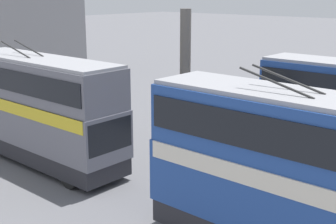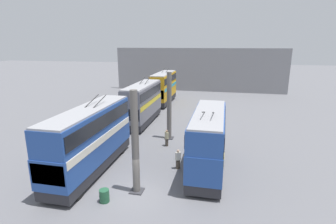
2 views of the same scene
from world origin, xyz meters
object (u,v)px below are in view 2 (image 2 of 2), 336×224
Objects in this scene: bus_right_near at (90,136)px; bus_right_far at (164,86)px; oil_drum at (104,196)px; person_aisle_midway at (167,137)px; bus_left_near at (208,138)px; person_by_left_row at (178,159)px; bus_right_mid at (142,101)px.

bus_right_near is 1.09× the size of bus_right_far.
bus_right_far reaches higher than oil_drum.
bus_right_far is 19.61m from person_aisle_midway.
oil_drum is at bearing -174.35° from bus_right_far.
oil_drum is at bearing 133.89° from bus_left_near.
bus_left_near is 6.32m from person_aisle_midway.
bus_right_far is at bearing 21.36° from bus_left_near.
person_by_left_row is at bearing -75.46° from bus_right_near.
bus_right_mid reaches higher than oil_drum.
bus_left_near is at bearing -114.82° from person_by_left_row.
bus_left_near is 5.38× the size of person_aisle_midway.
bus_right_near is 7.24m from person_by_left_row.
bus_right_mid is (13.44, -0.00, -0.10)m from bus_right_near.
bus_right_near is (-2.09, 9.06, 0.20)m from bus_left_near.
bus_right_mid is 0.99× the size of bus_right_far.
bus_right_near is 12.39× the size of oil_drum.
bus_left_near is at bearing -77.02° from bus_right_near.
person_by_left_row is (1.74, -6.71, -2.06)m from bus_right_near.
person_by_left_row is 1.95× the size of oil_drum.
bus_left_near is at bearing -46.11° from oil_drum.
person_aisle_midway is at bearing -165.90° from bus_right_far.
bus_right_mid is 5.66× the size of person_aisle_midway.
bus_left_near is at bearing -141.42° from bus_right_mid.
bus_right_near is at bearing 12.33° from person_aisle_midway.
bus_right_far is at bearing 5.65° from oil_drum.
bus_right_mid is 8.77m from person_aisle_midway.
oil_drum is (-29.10, -2.88, -2.52)m from bus_right_far.
person_aisle_midway is at bearing 45.44° from bus_left_near.
bus_right_near is 6.35× the size of person_by_left_row.
oil_drum is at bearing 112.34° from person_by_left_row.
bus_right_far is 29.35m from oil_drum.
person_by_left_row is (-11.70, -6.71, -1.97)m from bus_right_mid.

